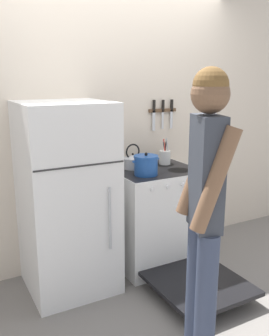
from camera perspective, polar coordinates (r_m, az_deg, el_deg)
The scene contains 9 objects.
ground_plane at distance 3.88m, azimuth -3.49°, elevation -12.91°, with size 14.00×14.00×0.00m, color slate.
wall_back at distance 3.53m, azimuth -4.00°, elevation 6.14°, with size 10.00×0.06×2.55m.
refrigerator at distance 3.10m, azimuth -10.23°, elevation -4.56°, with size 0.69×0.72×1.56m.
stove_range at distance 3.53m, azimuth 3.38°, elevation -7.61°, with size 0.77×1.38×0.92m.
dutch_oven_pot at distance 3.21m, azimuth 1.75°, elevation 0.44°, with size 0.26×0.21×0.20m.
tea_kettle at distance 3.44m, azimuth -0.23°, elevation 1.04°, with size 0.23×0.18×0.23m.
utensil_jar at distance 3.62m, azimuth 4.64°, elevation 1.70°, with size 0.11×0.11×0.26m.
person at distance 2.20m, azimuth 10.69°, elevation -5.53°, with size 0.37×0.43×1.80m.
wall_knife_strip at distance 3.74m, azimuth 4.30°, elevation 8.77°, with size 0.31×0.03×0.30m.
Camera 1 is at (-1.45, -3.15, 1.74)m, focal length 40.00 mm.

